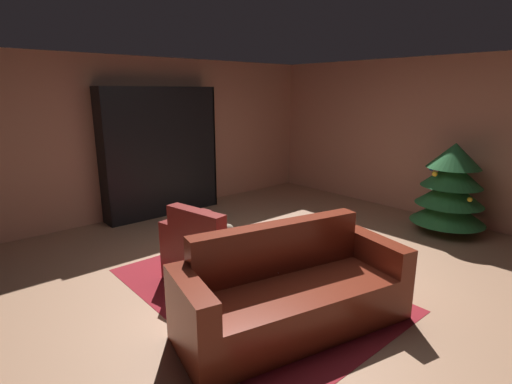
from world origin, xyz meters
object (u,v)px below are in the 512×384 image
(bookshelf_unit, at_px, (169,152))
(coffee_table, at_px, (258,261))
(book_stack_on_table, at_px, (256,250))
(bottle_on_table, at_px, (241,253))
(decorated_tree, at_px, (451,188))
(armchair_red, at_px, (213,255))
(couch_red, at_px, (292,294))

(bookshelf_unit, distance_m, coffee_table, 3.32)
(coffee_table, relative_size, book_stack_on_table, 3.41)
(bottle_on_table, bearing_deg, book_stack_on_table, 93.18)
(coffee_table, xyz_separation_m, decorated_tree, (0.37, 3.34, 0.25))
(book_stack_on_table, xyz_separation_m, bottle_on_table, (0.01, -0.20, 0.03))
(bookshelf_unit, xyz_separation_m, bottle_on_table, (3.14, -1.02, -0.48))
(armchair_red, height_order, coffee_table, armchair_red)
(bookshelf_unit, height_order, armchair_red, bookshelf_unit)
(bottle_on_table, bearing_deg, coffee_table, 85.93)
(bookshelf_unit, distance_m, book_stack_on_table, 3.28)
(bookshelf_unit, height_order, book_stack_on_table, bookshelf_unit)
(bottle_on_table, bearing_deg, couch_red, 13.08)
(bookshelf_unit, height_order, decorated_tree, bookshelf_unit)
(armchair_red, bearing_deg, bottle_on_table, -8.50)
(couch_red, distance_m, book_stack_on_table, 0.60)
(coffee_table, bearing_deg, couch_red, -7.89)
(bookshelf_unit, relative_size, armchair_red, 1.84)
(armchair_red, bearing_deg, bookshelf_unit, 160.01)
(coffee_table, xyz_separation_m, book_stack_on_table, (-0.03, -0.00, 0.11))
(bookshelf_unit, distance_m, couch_red, 3.86)
(book_stack_on_table, bearing_deg, armchair_red, -169.13)
(coffee_table, distance_m, bottle_on_table, 0.25)
(couch_red, bearing_deg, coffee_table, 172.11)
(bookshelf_unit, xyz_separation_m, armchair_red, (2.56, -0.93, -0.72))
(couch_red, xyz_separation_m, bottle_on_table, (-0.55, -0.13, 0.25))
(bottle_on_table, bearing_deg, decorated_tree, 83.85)
(coffee_table, bearing_deg, decorated_tree, 83.73)
(coffee_table, bearing_deg, bookshelf_unit, 165.47)
(bottle_on_table, height_order, decorated_tree, decorated_tree)
(couch_red, distance_m, decorated_tree, 3.44)
(armchair_red, relative_size, decorated_tree, 0.86)
(coffee_table, bearing_deg, bottle_on_table, -94.07)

